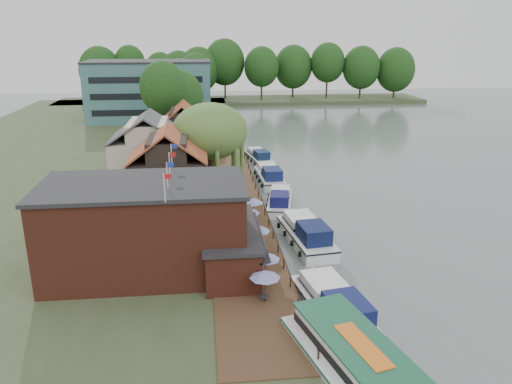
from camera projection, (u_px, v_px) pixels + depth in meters
name	position (u px, v px, depth m)	size (l,w,h in m)	color
ground	(341.00, 266.00, 42.40)	(260.00, 260.00, 0.00)	#55625E
land_bank	(74.00, 165.00, 72.24)	(50.00, 140.00, 1.00)	#384728
quay_deck	(239.00, 217.00, 50.70)	(6.00, 50.00, 0.10)	#47301E
quay_rail	(264.00, 210.00, 51.32)	(0.20, 49.00, 1.00)	black
pub	(172.00, 227.00, 38.57)	(20.00, 11.00, 7.30)	maroon
hotel_block	(150.00, 91.00, 104.10)	(25.40, 12.40, 12.30)	#38666B
cottage_a	(169.00, 169.00, 52.47)	(8.60, 7.60, 8.50)	black
cottage_b	(149.00, 148.00, 61.61)	(9.60, 8.60, 8.50)	beige
cottage_c	(184.00, 133.00, 70.53)	(7.60, 7.60, 8.50)	black
willow	(211.00, 148.00, 57.36)	(8.60, 8.60, 10.43)	#476B2D
umbrella_0	(265.00, 286.00, 34.49)	(2.18, 2.18, 2.38)	navy
umbrella_1	(266.00, 267.00, 37.22)	(2.11, 2.11, 2.38)	navy
umbrella_2	(246.00, 247.00, 40.71)	(2.11, 2.11, 2.38)	#1B3097
umbrella_3	(257.00, 238.00, 42.42)	(2.23, 2.23, 2.38)	navy
umbrella_4	(249.00, 219.00, 46.59)	(2.14, 2.14, 2.38)	#1B3895
umbrella_5	(254.00, 209.00, 49.31)	(1.99, 1.99, 2.38)	navy
cruiser_0	(334.00, 303.00, 34.20)	(3.52, 10.86, 2.67)	white
cruiser_1	(306.00, 231.00, 46.51)	(3.49, 10.79, 2.65)	white
cruiser_2	(280.00, 198.00, 56.15)	(2.98, 9.25, 2.22)	white
cruiser_3	(270.00, 174.00, 65.36)	(3.23, 9.98, 2.42)	silver
cruiser_4	(259.00, 155.00, 75.68)	(2.88, 8.93, 2.13)	white
tour_boat	(368.00, 378.00, 26.38)	(4.13, 14.67, 3.20)	silver
swan	(317.00, 328.00, 33.25)	(0.44, 0.44, 0.44)	white
bank_tree_0	(164.00, 106.00, 77.75)	(7.14, 7.14, 13.85)	#143811
bank_tree_1	(181.00, 104.00, 87.36)	(7.81, 7.81, 11.71)	#143811
bank_tree_2	(174.00, 100.00, 93.39)	(7.31, 7.31, 11.25)	#143811
bank_tree_3	(196.00, 84.00, 111.54)	(7.38, 7.38, 13.48)	#143811
bank_tree_4	(191.00, 83.00, 118.55)	(8.08, 8.08, 12.46)	#143811
bank_tree_5	(179.00, 78.00, 125.42)	(8.83, 8.83, 13.48)	#143811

